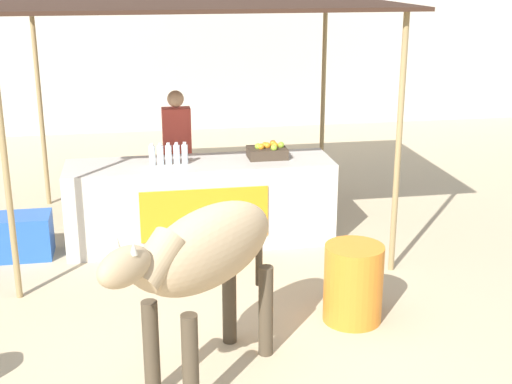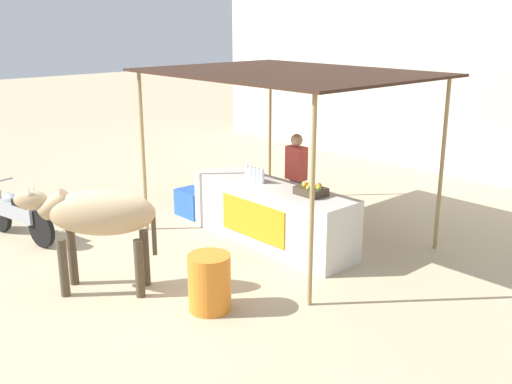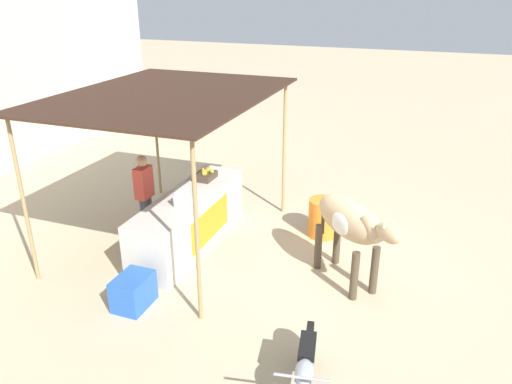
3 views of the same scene
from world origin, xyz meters
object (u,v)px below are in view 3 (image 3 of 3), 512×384
Objects in this scene: stall_counter at (190,220)px; water_barrel at (323,218)px; fruit_crate at (205,175)px; motorcycle_parked at (305,375)px; cooler_box at (133,291)px; vendor_behind_counter at (145,199)px; cow at (350,223)px.

stall_counter reaches higher than water_barrel.
fruit_crate reaches higher than water_barrel.
motorcycle_parked is at bearing -134.88° from stall_counter.
motorcycle_parked reaches higher than cooler_box.
cooler_box is at bearing -176.92° from fruit_crate.
water_barrel is at bearing -64.98° from vendor_behind_counter.
motorcycle_parked is at bearing -108.39° from cooler_box.
motorcycle_parked is (-2.65, -0.05, -0.61)m from cow.
vendor_behind_counter is at bearing 105.09° from stall_counter.
stall_counter is 0.96m from fruit_crate.
water_barrel is at bearing -33.28° from cooler_box.
water_barrel is (3.11, -2.04, 0.12)m from cooler_box.
cooler_box is 0.34× the size of motorcycle_parked.
fruit_crate is 2.86m from cooler_box.
stall_counter is 4.18× the size of water_barrel.
cow is at bearing -58.28° from cooler_box.
cooler_box is 2.97m from motorcycle_parked.
motorcycle_parked is (-0.94, -2.81, 0.19)m from cooler_box.
water_barrel is at bearing 10.82° from motorcycle_parked.
motorcycle_parked is (-2.90, -2.91, -0.05)m from stall_counter.
water_barrel is (1.15, -2.14, -0.12)m from stall_counter.
motorcycle_parked is at bearing -126.35° from vendor_behind_counter.
water_barrel is 0.40× the size of motorcycle_parked.
cow reaches higher than water_barrel.
vendor_behind_counter is 3.23m from water_barrel.
vendor_behind_counter reaches higher than water_barrel.
water_barrel is (1.35, -2.89, -0.49)m from vendor_behind_counter.
cow is (1.71, -2.77, 0.79)m from cooler_box.
vendor_behind_counter is (-0.99, 0.70, -0.19)m from fruit_crate.
stall_counter is 4.11m from motorcycle_parked.
vendor_behind_counter is (-0.20, 0.75, 0.37)m from stall_counter.
water_barrel is 1.72m from cow.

